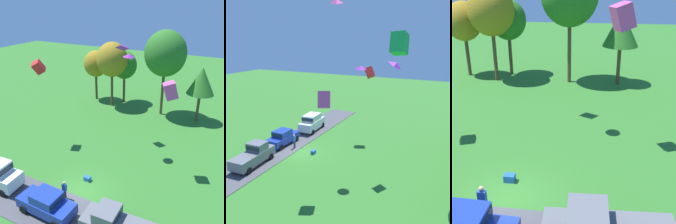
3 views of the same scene
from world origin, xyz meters
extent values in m
plane|color=#337528|center=(0.00, 0.00, 0.00)|extent=(120.00, 120.00, 0.00)
cube|color=#1E389E|center=(-0.85, -3.08, 1.55)|extent=(2.04, 1.69, 0.70)
cube|color=#19232D|center=(-0.85, -3.08, 1.55)|extent=(2.08, 1.66, 0.38)
cube|color=slate|center=(3.89, -2.61, 1.80)|extent=(1.59, 1.84, 0.80)
cube|color=#19232D|center=(3.89, -2.61, 1.80)|extent=(1.62, 1.80, 0.44)
cylinder|color=#2D334C|center=(-0.68, -1.24, 0.44)|extent=(0.24, 0.24, 0.88)
cube|color=#2851AD|center=(-0.68, -1.24, 1.18)|extent=(0.36, 0.22, 0.60)
sphere|color=tan|center=(-0.68, -1.24, 1.60)|extent=(0.22, 0.22, 0.22)
cylinder|color=brown|center=(-9.99, 19.25, 1.99)|extent=(0.36, 0.36, 3.98)
ellipsoid|color=olive|center=(-9.99, 19.25, 5.59)|extent=(3.58, 3.58, 3.94)
cylinder|color=brown|center=(-6.55, 17.91, 2.43)|extent=(0.36, 0.36, 4.86)
ellipsoid|color=olive|center=(-6.55, 17.91, 6.83)|extent=(4.38, 4.38, 4.81)
cylinder|color=brown|center=(-5.64, 20.08, 2.02)|extent=(0.36, 0.36, 4.05)
ellipsoid|color=#2D7023|center=(-5.64, 20.08, 5.68)|extent=(3.64, 3.64, 4.01)
cylinder|color=brown|center=(0.82, 18.29, 2.94)|extent=(0.36, 0.36, 5.89)
cylinder|color=brown|center=(5.60, 18.31, 1.86)|extent=(0.36, 0.36, 3.72)
cone|color=#2D7023|center=(5.60, 18.31, 5.39)|extent=(3.34, 3.34, 3.34)
cube|color=blue|center=(-0.36, 1.52, 0.20)|extent=(0.56, 0.40, 0.40)
cube|color=#EA4C9E|center=(5.05, 6.00, 7.84)|extent=(1.57, 1.39, 1.54)
camera|label=1|loc=(10.19, -13.94, 14.80)|focal=42.00mm
camera|label=2|loc=(22.75, 15.79, 12.61)|focal=42.00mm
camera|label=3|loc=(4.18, -11.40, 9.88)|focal=50.00mm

